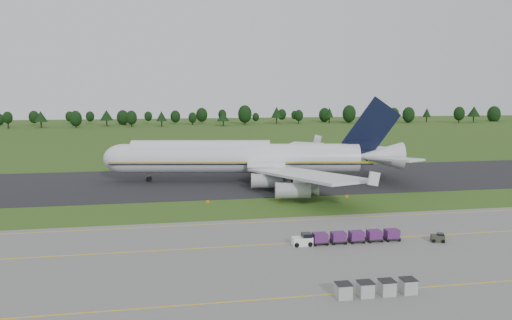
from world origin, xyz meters
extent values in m
plane|color=#2E4F17|center=(0.00, 0.00, 0.00)|extent=(600.00, 600.00, 0.00)
cube|color=slate|center=(0.00, -34.00, 0.03)|extent=(300.00, 52.00, 0.06)
cube|color=black|center=(0.00, 28.00, 0.04)|extent=(300.00, 40.00, 0.08)
cube|color=yellow|center=(0.00, -22.00, 0.07)|extent=(300.00, 0.25, 0.01)
cube|color=yellow|center=(0.00, -40.00, 0.07)|extent=(300.00, 0.20, 0.01)
cube|color=yellow|center=(0.00, -10.00, 0.07)|extent=(120.00, 0.20, 0.01)
cylinder|color=black|center=(-104.15, 213.09, 2.03)|extent=(0.70, 0.70, 4.05)
sphere|color=#153211|center=(-104.15, 213.09, 6.19)|extent=(5.28, 5.28, 5.28)
cylinder|color=black|center=(-87.34, 216.30, 1.74)|extent=(0.70, 0.70, 3.47)
cone|color=#153211|center=(-87.34, 216.30, 6.56)|extent=(7.31, 7.31, 6.17)
cylinder|color=black|center=(-67.82, 213.91, 1.71)|extent=(0.70, 0.70, 3.43)
sphere|color=#153211|center=(-67.82, 213.91, 5.23)|extent=(6.97, 6.97, 6.97)
cylinder|color=black|center=(-51.65, 222.98, 1.76)|extent=(0.70, 0.70, 3.53)
cone|color=#153211|center=(-51.65, 222.98, 6.66)|extent=(7.73, 7.73, 6.27)
cylinder|color=black|center=(-36.59, 214.91, 1.78)|extent=(0.70, 0.70, 3.57)
sphere|color=#153211|center=(-36.59, 214.91, 5.45)|extent=(6.45, 6.45, 6.45)
cylinder|color=black|center=(-19.12, 213.91, 1.66)|extent=(0.70, 0.70, 3.32)
cone|color=#153211|center=(-19.12, 213.91, 6.27)|extent=(6.19, 6.19, 5.90)
cylinder|color=black|center=(-0.18, 225.89, 1.47)|extent=(0.70, 0.70, 2.95)
sphere|color=#153211|center=(-0.18, 225.89, 4.51)|extent=(5.19, 5.19, 5.19)
cylinder|color=black|center=(17.65, 213.55, 1.45)|extent=(0.70, 0.70, 2.90)
cone|color=#153211|center=(17.65, 213.55, 5.47)|extent=(7.78, 7.78, 5.15)
cylinder|color=black|center=(32.33, 222.32, 2.16)|extent=(0.70, 0.70, 4.31)
sphere|color=#153211|center=(32.33, 222.32, 6.59)|extent=(8.66, 8.66, 8.66)
cylinder|color=black|center=(53.33, 224.69, 1.99)|extent=(0.70, 0.70, 3.98)
cone|color=#153211|center=(53.33, 224.69, 7.53)|extent=(6.94, 6.94, 7.08)
cylinder|color=black|center=(67.64, 223.39, 1.75)|extent=(0.70, 0.70, 3.51)
sphere|color=#153211|center=(67.64, 223.39, 5.36)|extent=(5.65, 5.65, 5.65)
cylinder|color=black|center=(89.18, 226.27, 1.85)|extent=(0.70, 0.70, 3.69)
cone|color=#153211|center=(89.18, 226.27, 6.98)|extent=(5.26, 5.26, 6.57)
cylinder|color=black|center=(102.00, 224.18, 2.02)|extent=(0.70, 0.70, 4.03)
sphere|color=#153211|center=(102.00, 224.18, 6.16)|extent=(8.76, 8.76, 8.76)
cylinder|color=black|center=(121.18, 220.99, 2.14)|extent=(0.70, 0.70, 4.28)
cone|color=#153211|center=(121.18, 220.99, 8.09)|extent=(7.93, 7.93, 7.61)
cylinder|color=black|center=(141.56, 219.46, 1.76)|extent=(0.70, 0.70, 3.51)
sphere|color=#153211|center=(141.56, 219.46, 5.37)|extent=(7.97, 7.97, 7.97)
cylinder|color=black|center=(156.93, 223.64, 1.74)|extent=(0.70, 0.70, 3.49)
cone|color=#153211|center=(156.93, 223.64, 6.58)|extent=(5.56, 5.56, 6.20)
cylinder|color=black|center=(174.20, 213.07, 2.02)|extent=(0.70, 0.70, 4.03)
sphere|color=#153211|center=(174.20, 213.07, 6.16)|extent=(7.14, 7.14, 7.14)
cylinder|color=black|center=(187.85, 217.53, 1.93)|extent=(0.70, 0.70, 3.87)
cone|color=#153211|center=(187.85, 217.53, 7.31)|extent=(8.50, 8.50, 6.88)
cylinder|color=black|center=(208.07, 224.66, 1.58)|extent=(0.70, 0.70, 3.17)
sphere|color=#153211|center=(208.07, 224.66, 4.84)|extent=(8.89, 8.89, 8.89)
cylinder|color=silver|center=(0.76, 27.20, 5.52)|extent=(55.53, 15.73, 6.85)
cylinder|color=silver|center=(-8.62, 28.75, 7.13)|extent=(32.77, 10.53, 5.34)
sphere|color=silver|center=(-26.45, 31.68, 5.52)|extent=(6.85, 6.85, 6.85)
cone|color=silver|center=(33.14, 21.86, 5.99)|extent=(11.38, 8.12, 6.50)
cube|color=gold|center=(0.20, 23.80, 4.95)|extent=(60.06, 9.96, 0.33)
cube|color=silver|center=(10.43, 7.20, 4.66)|extent=(18.37, 33.70, 0.52)
cube|color=silver|center=(16.34, 43.04, 4.66)|extent=(26.47, 31.87, 0.52)
cylinder|color=#9A9EA2|center=(4.39, 14.46, 2.28)|extent=(7.06, 4.09, 3.04)
cylinder|color=#9A9EA2|center=(7.22, 3.39, 2.28)|extent=(7.06, 4.09, 3.04)
cylinder|color=#9A9EA2|center=(8.29, 38.10, 2.28)|extent=(7.06, 4.09, 3.04)
cylinder|color=#9A9EA2|center=(14.52, 47.68, 2.28)|extent=(7.06, 4.09, 3.04)
cube|color=black|center=(30.80, 22.24, 12.39)|extent=(13.77, 2.77, 15.27)
cube|color=silver|center=(33.38, 14.59, 6.28)|extent=(9.59, 13.42, 0.43)
cube|color=silver|center=(35.70, 28.67, 6.28)|extent=(12.10, 12.73, 0.43)
cylinder|color=slate|center=(-20.82, 30.76, 1.05)|extent=(0.34, 0.34, 2.09)
cylinder|color=black|center=(-20.82, 30.76, 0.62)|extent=(1.36, 1.05, 1.24)
cylinder|color=slate|center=(5.70, 22.05, 1.05)|extent=(0.34, 0.34, 2.09)
cylinder|color=black|center=(5.70, 22.05, 0.62)|extent=(1.36, 1.05, 1.24)
cylinder|color=slate|center=(7.09, 30.49, 1.05)|extent=(0.34, 0.34, 2.09)
cylinder|color=black|center=(7.09, 30.49, 0.62)|extent=(1.36, 1.05, 1.24)
cube|color=white|center=(1.68, -23.23, 0.65)|extent=(2.78, 1.50, 1.18)
cylinder|color=black|center=(0.71, -23.98, 0.38)|extent=(0.64, 0.24, 0.64)
cube|color=black|center=(4.25, -23.23, 0.43)|extent=(2.14, 1.61, 0.13)
cube|color=#4D1F59|center=(4.25, -23.23, 1.08)|extent=(1.93, 1.50, 1.18)
cylinder|color=black|center=(3.39, -23.98, 0.24)|extent=(0.36, 0.16, 0.36)
cube|color=black|center=(6.93, -23.23, 0.43)|extent=(2.14, 1.61, 0.13)
cube|color=#4D1F59|center=(6.93, -23.23, 1.08)|extent=(1.93, 1.50, 1.18)
cylinder|color=black|center=(6.07, -23.98, 0.24)|extent=(0.36, 0.16, 0.36)
cube|color=black|center=(9.60, -23.23, 0.43)|extent=(2.14, 1.61, 0.13)
cube|color=#4D1F59|center=(9.60, -23.23, 1.08)|extent=(1.93, 1.50, 1.18)
cylinder|color=black|center=(8.75, -23.98, 0.24)|extent=(0.36, 0.16, 0.36)
cube|color=black|center=(12.28, -23.23, 0.43)|extent=(2.14, 1.61, 0.13)
cube|color=#4D1F59|center=(12.28, -23.23, 1.08)|extent=(1.93, 1.50, 1.18)
cylinder|color=black|center=(11.42, -23.98, 0.24)|extent=(0.36, 0.16, 0.36)
cube|color=black|center=(14.96, -23.23, 0.43)|extent=(2.14, 1.61, 0.13)
cube|color=#4D1F59|center=(14.96, -23.23, 1.08)|extent=(1.93, 1.50, 1.18)
cylinder|color=black|center=(14.10, -23.98, 0.24)|extent=(0.36, 0.16, 0.36)
cylinder|color=black|center=(1.68, -23.23, 0.38)|extent=(0.64, 0.24, 0.64)
cube|color=#2D3525|center=(21.07, -25.07, 0.56)|extent=(2.08, 1.62, 1.00)
cylinder|color=black|center=(20.43, -25.61, 0.32)|extent=(0.51, 0.18, 0.51)
cylinder|color=black|center=(21.71, -24.52, 0.32)|extent=(0.51, 0.18, 0.51)
cube|color=#A5A5A5|center=(1.15, -41.10, 0.81)|extent=(1.50, 1.50, 1.50)
cube|color=black|center=(1.15, -41.10, 1.59)|extent=(1.59, 1.59, 0.07)
cube|color=#A5A5A5|center=(3.55, -41.10, 0.81)|extent=(1.50, 1.50, 1.50)
cube|color=black|center=(3.55, -41.10, 1.59)|extent=(1.59, 1.59, 0.07)
cube|color=#A5A5A5|center=(5.95, -41.10, 0.81)|extent=(1.50, 1.50, 1.50)
cube|color=black|center=(5.95, -41.10, 1.59)|extent=(1.59, 1.59, 0.07)
cube|color=#A5A5A5|center=(8.35, -41.10, 0.81)|extent=(1.50, 1.50, 1.50)
cube|color=black|center=(8.35, -41.10, 1.59)|extent=(1.59, 1.59, 0.07)
cube|color=orange|center=(-9.05, 5.29, 0.30)|extent=(0.50, 0.12, 0.60)
cube|color=black|center=(-9.05, 5.29, 0.02)|extent=(0.30, 0.30, 0.04)
cube|color=orange|center=(4.91, 5.29, 0.30)|extent=(0.50, 0.12, 0.60)
cube|color=black|center=(4.91, 5.29, 0.02)|extent=(0.30, 0.30, 0.04)
cube|color=orange|center=(18.86, 5.29, 0.30)|extent=(0.50, 0.12, 0.60)
cube|color=black|center=(18.86, 5.29, 0.02)|extent=(0.30, 0.30, 0.04)
camera|label=1|loc=(-16.48, -87.88, 21.39)|focal=35.00mm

